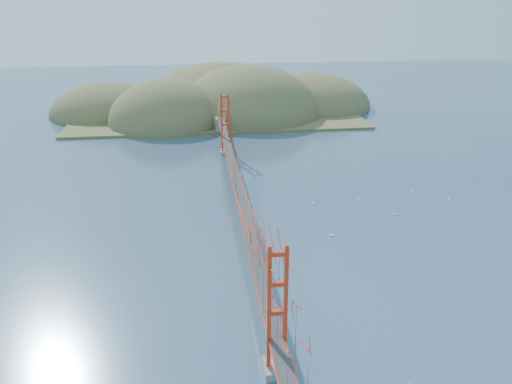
{
  "coord_description": "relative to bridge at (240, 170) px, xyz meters",
  "views": [
    {
      "loc": [
        -5.69,
        -62.16,
        29.05
      ],
      "look_at": [
        2.12,
        0.0,
        3.87
      ],
      "focal_mm": 35.0,
      "sensor_mm": 36.0,
      "label": 1
    }
  ],
  "objects": [
    {
      "name": "ground",
      "position": [
        0.0,
        -0.18,
        -7.01
      ],
      "size": [
        320.0,
        320.0,
        0.0
      ],
      "primitive_type": "plane",
      "color": "#304961",
      "rests_on": "ground"
    },
    {
      "name": "bridge",
      "position": [
        0.0,
        0.0,
        0.0
      ],
      "size": [
        2.2,
        94.4,
        12.0
      ],
      "color": "gray",
      "rests_on": "ground"
    },
    {
      "name": "far_headlands",
      "position": [
        2.21,
        68.33,
        -7.01
      ],
      "size": [
        84.0,
        58.0,
        25.0
      ],
      "color": "brown",
      "rests_on": "ground"
    },
    {
      "name": "sailboat_17",
      "position": [
        37.81,
        11.75,
        -6.86
      ],
      "size": [
        0.55,
        0.45,
        0.64
      ],
      "color": "white",
      "rests_on": "ground"
    },
    {
      "name": "sailboat_1",
      "position": [
        21.6,
        3.46,
        -6.87
      ],
      "size": [
        0.52,
        0.52,
        0.56
      ],
      "color": "white",
      "rests_on": "ground"
    },
    {
      "name": "sailboat_15",
      "position": [
        23.92,
        20.95,
        -6.86
      ],
      "size": [
        0.53,
        0.56,
        0.63
      ],
      "color": "white",
      "rests_on": "ground"
    },
    {
      "name": "sailboat_0",
      "position": [
        18.3,
        4.52,
        -6.86
      ],
      "size": [
        0.45,
        0.54,
        0.63
      ],
      "color": "white",
      "rests_on": "ground"
    },
    {
      "name": "sailboat_14",
      "position": [
        31.93,
        2.93,
        -6.86
      ],
      "size": [
        0.47,
        0.58,
        0.69
      ],
      "color": "white",
      "rests_on": "ground"
    },
    {
      "name": "sailboat_7",
      "position": [
        34.86,
        38.4,
        -6.85
      ],
      "size": [
        0.64,
        0.57,
        0.72
      ],
      "color": "white",
      "rests_on": "ground"
    },
    {
      "name": "sailboat_2",
      "position": [
        21.61,
        -1.45,
        -6.86
      ],
      "size": [
        0.61,
        0.61,
        0.64
      ],
      "color": "white",
      "rests_on": "ground"
    },
    {
      "name": "sailboat_4",
      "position": [
        27.47,
        6.28,
        -6.87
      ],
      "size": [
        0.49,
        0.52,
        0.59
      ],
      "color": "white",
      "rests_on": "ground"
    },
    {
      "name": "sailboat_8",
      "position": [
        36.31,
        27.94,
        -6.86
      ],
      "size": [
        0.64,
        0.64,
        0.68
      ],
      "color": "white",
      "rests_on": "ground"
    },
    {
      "name": "sailboat_16",
      "position": [
        11.25,
        3.79,
        -6.87
      ],
      "size": [
        0.6,
        0.6,
        0.62
      ],
      "color": "white",
      "rests_on": "ground"
    },
    {
      "name": "sailboat_extra_0",
      "position": [
        11.03,
        -6.78,
        -6.85
      ],
      "size": [
        0.66,
        0.66,
        0.74
      ],
      "color": "white",
      "rests_on": "ground"
    },
    {
      "name": "sailboat_extra_1",
      "position": [
        39.92,
        21.54,
        -6.87
      ],
      "size": [
        0.54,
        0.54,
        0.58
      ],
      "color": "white",
      "rests_on": "ground"
    }
  ]
}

